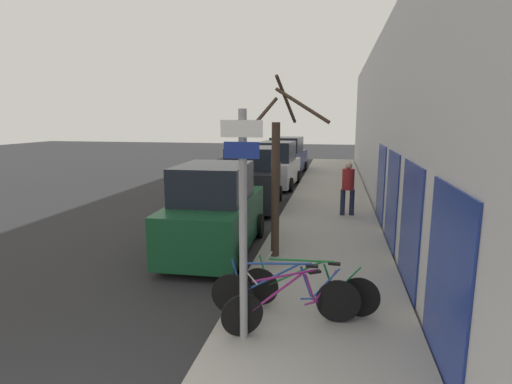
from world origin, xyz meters
TOP-DOWN VIEW (x-y plane):
  - ground_plane at (0.00, 11.20)m, footprint 80.00×80.00m
  - sidewalk_curb at (2.60, 14.00)m, footprint 3.20×32.00m
  - building_facade at (4.35, 13.90)m, footprint 0.23×32.00m
  - signpost at (1.52, 2.60)m, footprint 0.58×0.14m
  - bicycle_0 at (2.18, 3.06)m, footprint 1.97×1.18m
  - bicycle_1 at (2.04, 3.31)m, footprint 2.45×0.44m
  - bicycle_2 at (2.40, 3.66)m, footprint 2.38×0.44m
  - parked_car_0 at (-0.19, 6.77)m, footprint 2.20×4.41m
  - parked_car_1 at (-0.33, 12.02)m, footprint 2.31×4.30m
  - parked_car_2 at (-0.08, 16.92)m, footprint 2.11×4.30m
  - parked_car_3 at (-0.20, 21.96)m, footprint 2.33×4.64m
  - pedestrian_near at (3.22, 10.84)m, footprint 0.47×0.40m
  - street_tree at (1.47, 6.30)m, footprint 1.57×1.86m

SIDE VIEW (x-z plane):
  - ground_plane at x=0.00m, z-range 0.00..0.00m
  - sidewalk_curb at x=2.60m, z-range 0.00..0.15m
  - bicycle_0 at x=2.18m, z-range 0.08..0.99m
  - bicycle_2 at x=2.40m, z-range 0.08..1.01m
  - bicycle_1 at x=2.04m, z-range 0.07..1.06m
  - parked_car_2 at x=-0.08m, z-range -0.11..2.15m
  - parked_car_3 at x=-0.20m, z-range -0.11..2.15m
  - parked_car_0 at x=-0.19m, z-range -0.11..2.17m
  - parked_car_1 at x=-0.33m, z-range -0.10..2.24m
  - pedestrian_near at x=3.22m, z-range 0.29..2.11m
  - signpost at x=1.52m, z-range 0.28..3.65m
  - street_tree at x=1.47m, z-range -0.05..4.17m
  - building_facade at x=4.35m, z-range -0.03..6.47m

